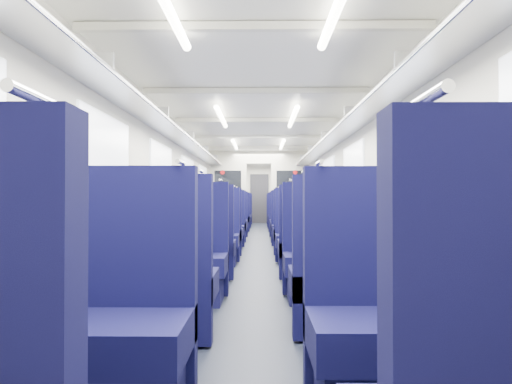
% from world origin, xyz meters
% --- Properties ---
extents(floor, '(2.80, 18.00, 0.01)m').
position_xyz_m(floor, '(0.00, 0.00, 0.00)').
color(floor, black).
rests_on(floor, ground).
extents(ceiling, '(2.80, 18.00, 0.01)m').
position_xyz_m(ceiling, '(0.00, 0.00, 2.35)').
color(ceiling, silver).
rests_on(ceiling, wall_left).
extents(wall_left, '(0.02, 18.00, 2.35)m').
position_xyz_m(wall_left, '(-1.40, 0.00, 1.18)').
color(wall_left, beige).
rests_on(wall_left, floor).
extents(dado_left, '(0.03, 17.90, 0.70)m').
position_xyz_m(dado_left, '(-1.39, 0.00, 0.35)').
color(dado_left, black).
rests_on(dado_left, floor).
extents(wall_right, '(0.02, 18.00, 2.35)m').
position_xyz_m(wall_right, '(1.40, 0.00, 1.18)').
color(wall_right, beige).
rests_on(wall_right, floor).
extents(dado_right, '(0.03, 17.90, 0.70)m').
position_xyz_m(dado_right, '(1.39, 0.00, 0.35)').
color(dado_right, black).
rests_on(dado_right, floor).
extents(wall_far, '(2.80, 0.02, 2.35)m').
position_xyz_m(wall_far, '(0.00, 9.00, 1.18)').
color(wall_far, beige).
rests_on(wall_far, floor).
extents(luggage_rack_left, '(0.36, 17.40, 0.18)m').
position_xyz_m(luggage_rack_left, '(-1.21, 0.00, 1.97)').
color(luggage_rack_left, '#B2B5BA').
rests_on(luggage_rack_left, wall_left).
extents(luggage_rack_right, '(0.36, 17.40, 0.18)m').
position_xyz_m(luggage_rack_right, '(1.21, 0.00, 1.97)').
color(luggage_rack_right, '#B2B5BA').
rests_on(luggage_rack_right, wall_right).
extents(windows, '(2.78, 15.60, 0.75)m').
position_xyz_m(windows, '(0.00, -0.46, 1.42)').
color(windows, white).
rests_on(windows, wall_left).
extents(ceiling_fittings, '(2.70, 16.06, 0.11)m').
position_xyz_m(ceiling_fittings, '(0.00, -0.26, 2.29)').
color(ceiling_fittings, beige).
rests_on(ceiling_fittings, ceiling).
extents(end_door, '(0.75, 0.06, 2.00)m').
position_xyz_m(end_door, '(0.00, 8.94, 1.00)').
color(end_door, black).
rests_on(end_door, floor).
extents(bulkhead, '(2.80, 0.10, 2.35)m').
position_xyz_m(bulkhead, '(-0.00, 3.29, 1.23)').
color(bulkhead, beige).
rests_on(bulkhead, floor).
extents(seat_2, '(1.10, 0.61, 1.22)m').
position_xyz_m(seat_2, '(-0.83, -7.16, 0.38)').
color(seat_2, '#0B0B36').
rests_on(seat_2, floor).
extents(seat_3, '(1.10, 0.61, 1.22)m').
position_xyz_m(seat_3, '(0.83, -7.12, 0.38)').
color(seat_3, '#0B0B36').
rests_on(seat_3, floor).
extents(seat_4, '(1.10, 0.61, 1.22)m').
position_xyz_m(seat_4, '(-0.83, -6.09, 0.38)').
color(seat_4, '#0B0B36').
rests_on(seat_4, floor).
extents(seat_5, '(1.10, 0.61, 1.22)m').
position_xyz_m(seat_5, '(0.83, -5.97, 0.38)').
color(seat_5, '#0B0B36').
rests_on(seat_5, floor).
extents(seat_6, '(1.10, 0.61, 1.22)m').
position_xyz_m(seat_6, '(-0.83, -4.87, 0.38)').
color(seat_6, '#0B0B36').
rests_on(seat_6, floor).
extents(seat_7, '(1.10, 0.61, 1.22)m').
position_xyz_m(seat_7, '(0.83, -4.79, 0.38)').
color(seat_7, '#0B0B36').
rests_on(seat_7, floor).
extents(seat_8, '(1.10, 0.61, 1.22)m').
position_xyz_m(seat_8, '(-0.83, -3.66, 0.38)').
color(seat_8, '#0B0B36').
rests_on(seat_8, floor).
extents(seat_9, '(1.10, 0.61, 1.22)m').
position_xyz_m(seat_9, '(0.83, -3.63, 0.38)').
color(seat_9, '#0B0B36').
rests_on(seat_9, floor).
extents(seat_10, '(1.10, 0.61, 1.22)m').
position_xyz_m(seat_10, '(-0.83, -2.42, 0.38)').
color(seat_10, '#0B0B36').
rests_on(seat_10, floor).
extents(seat_11, '(1.10, 0.61, 1.22)m').
position_xyz_m(seat_11, '(0.83, -2.45, 0.38)').
color(seat_11, '#0B0B36').
rests_on(seat_11, floor).
extents(seat_12, '(1.10, 0.61, 1.22)m').
position_xyz_m(seat_12, '(-0.83, -1.40, 0.38)').
color(seat_12, '#0B0B36').
rests_on(seat_12, floor).
extents(seat_13, '(1.10, 0.61, 1.22)m').
position_xyz_m(seat_13, '(0.83, -1.31, 0.38)').
color(seat_13, '#0B0B36').
rests_on(seat_13, floor).
extents(seat_14, '(1.10, 0.61, 1.22)m').
position_xyz_m(seat_14, '(-0.83, -0.28, 0.38)').
color(seat_14, '#0B0B36').
rests_on(seat_14, floor).
extents(seat_15, '(1.10, 0.61, 1.22)m').
position_xyz_m(seat_15, '(0.83, -0.11, 0.38)').
color(seat_15, '#0B0B36').
rests_on(seat_15, floor).
extents(seat_16, '(1.10, 0.61, 1.22)m').
position_xyz_m(seat_16, '(-0.83, 0.95, 0.38)').
color(seat_16, '#0B0B36').
rests_on(seat_16, floor).
extents(seat_17, '(1.10, 0.61, 1.22)m').
position_xyz_m(seat_17, '(0.83, 0.89, 0.38)').
color(seat_17, '#0B0B36').
rests_on(seat_17, floor).
extents(seat_18, '(1.10, 0.61, 1.22)m').
position_xyz_m(seat_18, '(-0.83, 1.99, 0.38)').
color(seat_18, '#0B0B36').
rests_on(seat_18, floor).
extents(seat_19, '(1.10, 0.61, 1.22)m').
position_xyz_m(seat_19, '(0.83, 2.12, 0.38)').
color(seat_19, '#0B0B36').
rests_on(seat_19, floor).
extents(seat_20, '(1.10, 0.61, 1.22)m').
position_xyz_m(seat_20, '(-0.83, 4.16, 0.38)').
color(seat_20, '#0B0B36').
rests_on(seat_20, floor).
extents(seat_21, '(1.10, 0.61, 1.22)m').
position_xyz_m(seat_21, '(0.83, 4.09, 0.38)').
color(seat_21, '#0B0B36').
rests_on(seat_21, floor).
extents(seat_22, '(1.10, 0.61, 1.22)m').
position_xyz_m(seat_22, '(-0.83, 5.33, 0.38)').
color(seat_22, '#0B0B36').
rests_on(seat_22, floor).
extents(seat_23, '(1.10, 0.61, 1.22)m').
position_xyz_m(seat_23, '(0.83, 5.24, 0.38)').
color(seat_23, '#0B0B36').
rests_on(seat_23, floor).
extents(seat_24, '(1.10, 0.61, 1.22)m').
position_xyz_m(seat_24, '(-0.83, 6.35, 0.38)').
color(seat_24, '#0B0B36').
rests_on(seat_24, floor).
extents(seat_25, '(1.10, 0.61, 1.22)m').
position_xyz_m(seat_25, '(0.83, 6.46, 0.38)').
color(seat_25, '#0B0B36').
rests_on(seat_25, floor).
extents(seat_26, '(1.10, 0.61, 1.22)m').
position_xyz_m(seat_26, '(-0.83, 7.52, 0.38)').
color(seat_26, '#0B0B36').
rests_on(seat_26, floor).
extents(seat_27, '(1.10, 0.61, 1.22)m').
position_xyz_m(seat_27, '(0.83, 7.69, 0.38)').
color(seat_27, '#0B0B36').
rests_on(seat_27, floor).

